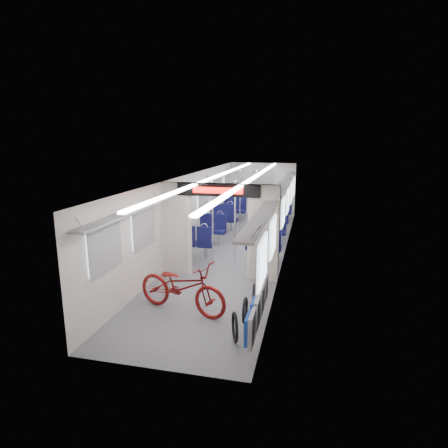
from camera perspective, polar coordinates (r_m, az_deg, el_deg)
name	(u,v)px	position (r m, az deg, el deg)	size (l,w,h in m)	color
carriage	(234,204)	(10.66, 1.49, 2.99)	(12.00, 12.02, 2.31)	#515456
bicycle	(182,287)	(7.42, -6.45, -9.46)	(0.69, 1.97, 1.04)	maroon
flip_bench	(258,305)	(6.50, 5.23, -12.20)	(0.12, 2.09, 0.50)	gray
bike_hoop_a	(235,328)	(6.49, 1.67, -15.62)	(0.52, 0.52, 0.05)	black
bike_hoop_b	(245,311)	(7.08, 3.21, -13.17)	(0.49, 0.49, 0.05)	black
bike_hoop_c	(254,297)	(7.71, 4.59, -10.98)	(0.49, 0.49, 0.05)	black
seat_bay_near_left	(205,233)	(11.37, -2.85, -1.43)	(0.88, 1.94, 1.06)	#0C0D39
seat_bay_near_right	(268,234)	(11.22, 6.69, -1.45)	(0.96, 2.29, 1.17)	#0C0D39
seat_bay_far_left	(230,211)	(14.65, 0.89, 1.97)	(0.94, 2.22, 1.14)	#0C0D39
seat_bay_far_right	(278,213)	(14.54, 8.25, 1.71)	(0.92, 2.13, 1.12)	#0C0D39
stanchion_near_left	(213,225)	(9.67, -1.73, -0.16)	(0.04, 0.04, 2.30)	silver
stanchion_near_right	(235,224)	(9.78, 1.67, -0.01)	(0.04, 0.04, 2.30)	silver
stanchion_far_left	(240,203)	(12.95, 2.46, 3.17)	(0.04, 0.04, 2.30)	silver
stanchion_far_right	(256,204)	(12.80, 4.88, 3.01)	(0.04, 0.04, 2.30)	silver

